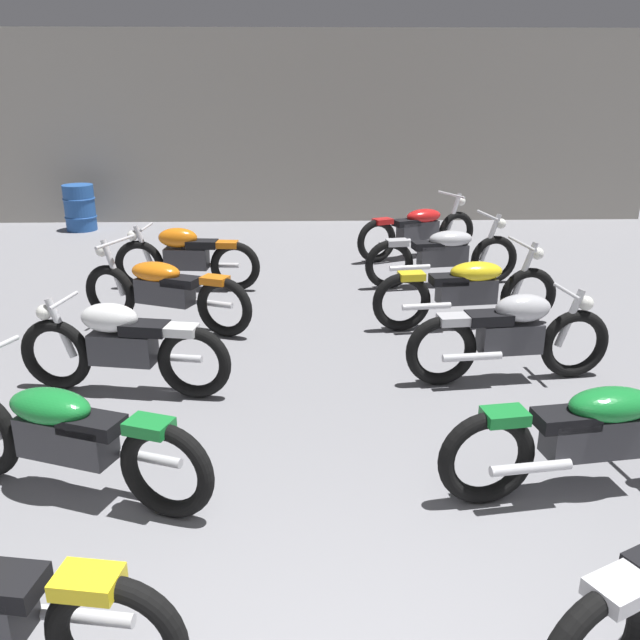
{
  "coord_description": "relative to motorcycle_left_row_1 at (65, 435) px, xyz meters",
  "views": [
    {
      "loc": [
        -0.18,
        -1.71,
        2.68
      ],
      "look_at": [
        0.0,
        4.35,
        0.55
      ],
      "focal_mm": 38.38,
      "sensor_mm": 36.0,
      "label": 1
    }
  ],
  "objects": [
    {
      "name": "motorcycle_left_row_4",
      "position": [
        0.05,
        4.83,
        0.01
      ],
      "size": [
        1.97,
        0.48,
        0.88
      ],
      "color": "black",
      "rests_on": "ground"
    },
    {
      "name": "motorcycle_right_row_3",
      "position": [
        3.47,
        3.26,
        0.0
      ],
      "size": [
        2.17,
        0.68,
        0.97
      ],
      "color": "black",
      "rests_on": "ground"
    },
    {
      "name": "motorcycle_left_row_2",
      "position": [
        -0.01,
        1.61,
        0.01
      ],
      "size": [
        1.96,
        0.56,
        0.88
      ],
      "color": "black",
      "rests_on": "ground"
    },
    {
      "name": "back_wall",
      "position": [
        1.76,
        9.67,
        1.35
      ],
      "size": [
        13.46,
        0.24,
        3.6
      ],
      "primitive_type": "cube",
      "color": "#9E998E",
      "rests_on": "ground"
    },
    {
      "name": "motorcycle_left_row_1",
      "position": [
        0.0,
        0.0,
        0.0
      ],
      "size": [
        2.07,
        0.97,
        0.97
      ],
      "color": "black",
      "rests_on": "ground"
    },
    {
      "name": "motorcycle_right_row_5",
      "position": [
        3.46,
        6.55,
        0.0
      ],
      "size": [
        2.03,
        1.06,
        0.97
      ],
      "color": "black",
      "rests_on": "ground"
    },
    {
      "name": "oil_drum",
      "position": [
        -2.54,
        8.8,
        -0.03
      ],
      "size": [
        0.59,
        0.59,
        0.85
      ],
      "color": "#23519E",
      "rests_on": "ground"
    },
    {
      "name": "motorcycle_right_row_4",
      "position": [
        3.53,
        4.92,
        0.0
      ],
      "size": [
        2.16,
        0.71,
        0.97
      ],
      "color": "black",
      "rests_on": "ground"
    },
    {
      "name": "motorcycle_right_row_1",
      "position": [
        3.55,
        -0.07,
        0.0
      ],
      "size": [
        2.16,
        0.7,
        0.97
      ],
      "color": "black",
      "rests_on": "ground"
    },
    {
      "name": "motorcycle_right_row_2",
      "position": [
        3.52,
        1.77,
        0.01
      ],
      "size": [
        1.97,
        0.53,
        0.88
      ],
      "color": "black",
      "rests_on": "ground"
    },
    {
      "name": "motorcycle_left_row_3",
      "position": [
        0.04,
        3.33,
        0.0
      ],
      "size": [
        2.05,
        1.02,
        0.97
      ],
      "color": "black",
      "rests_on": "ground"
    }
  ]
}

